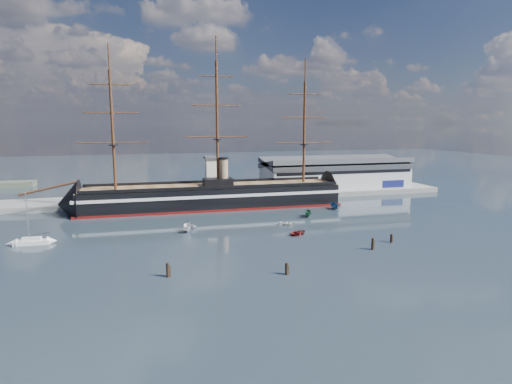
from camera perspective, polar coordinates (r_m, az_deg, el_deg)
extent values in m
plane|color=#1F2E39|center=(131.11, -4.67, -3.74)|extent=(600.00, 600.00, 0.00)
cube|color=slate|center=(167.67, -3.77, -0.89)|extent=(180.00, 18.00, 2.00)
cube|color=#B7BABC|center=(186.35, 10.52, 2.16)|extent=(62.00, 20.00, 10.00)
cube|color=#3F4247|center=(185.77, 10.57, 3.87)|extent=(63.00, 21.00, 2.00)
cube|color=silver|center=(162.07, -5.99, 1.95)|extent=(4.00, 4.00, 14.00)
cube|color=#3F4247|center=(161.31, -6.03, 4.59)|extent=(5.00, 5.00, 1.00)
cube|color=black|center=(149.80, -5.81, -0.57)|extent=(88.36, 18.14, 7.00)
cube|color=silver|center=(149.60, -5.82, -0.12)|extent=(90.37, 18.42, 1.00)
cube|color=#570E0C|center=(150.46, -5.79, -1.94)|extent=(90.37, 18.38, 0.90)
cone|color=black|center=(148.97, -23.70, -1.48)|extent=(14.38, 16.02, 15.68)
cone|color=black|center=(164.45, 10.34, 0.09)|extent=(11.38, 15.94, 15.68)
cube|color=brown|center=(149.24, -5.84, 0.79)|extent=(88.33, 16.86, 0.40)
cube|color=black|center=(149.41, -5.09, 1.35)|extent=(10.14, 6.24, 2.50)
cylinder|color=#9E815E|center=(149.37, -4.36, 2.71)|extent=(3.20, 3.20, 9.00)
cylinder|color=#381E0F|center=(149.01, -25.92, 0.44)|extent=(17.76, 1.13, 4.43)
cylinder|color=#381E0F|center=(145.49, -18.58, 7.74)|extent=(0.90, 0.90, 38.00)
cylinder|color=#381E0F|center=(148.04, -5.20, 8.97)|extent=(0.90, 0.90, 42.00)
cylinder|color=#381E0F|center=(157.32, 6.45, 7.86)|extent=(0.90, 0.90, 36.00)
cube|color=silver|center=(117.97, -27.71, -5.97)|extent=(8.21, 2.74, 1.08)
cube|color=silver|center=(117.77, -27.74, -5.56)|extent=(4.40, 1.92, 0.87)
cylinder|color=#B2B2B7|center=(116.69, -28.20, -2.89)|extent=(0.17, 0.17, 11.90)
imported|color=white|center=(118.08, -9.13, -5.27)|extent=(6.50, 2.90, 2.52)
imported|color=maroon|center=(114.44, 5.72, -5.66)|extent=(2.82, 3.62, 1.58)
imported|color=#225536|center=(135.85, 6.96, -3.32)|extent=(6.56, 4.30, 2.46)
imported|color=silver|center=(121.37, -8.71, -4.87)|extent=(5.78, 6.14, 2.16)
imported|color=silver|center=(124.42, 4.21, -4.44)|extent=(2.95, 3.26, 1.47)
imported|color=navy|center=(149.60, 10.44, -2.25)|extent=(6.92, 3.07, 2.69)
cylinder|color=black|center=(85.37, -11.65, -11.02)|extent=(0.64, 0.64, 3.47)
cylinder|color=black|center=(85.04, 4.10, -10.93)|extent=(0.64, 0.64, 3.05)
cylinder|color=black|center=(104.26, 15.26, -7.43)|extent=(0.64, 0.64, 3.53)
cylinder|color=black|center=(111.74, 17.58, -6.42)|extent=(0.64, 0.64, 2.82)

